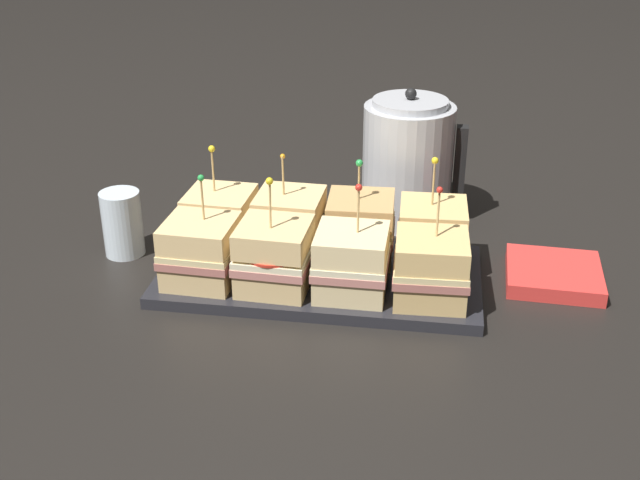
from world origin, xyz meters
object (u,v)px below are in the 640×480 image
(sandwich_back_center_right, at_px, (360,228))
(sandwich_front_center_left, at_px, (274,256))
(sandwich_front_center_right, at_px, (351,262))
(napkin_stack, at_px, (554,274))
(sandwich_back_far_left, at_px, (221,220))
(sandwich_back_far_right, at_px, (432,234))
(kettle_steel, at_px, (408,162))
(sandwich_front_far_right, at_px, (431,268))
(drinking_glass, at_px, (122,223))
(serving_platter, at_px, (320,276))
(sandwich_front_far_left, at_px, (201,251))
(sandwich_back_center_left, at_px, (290,224))

(sandwich_back_center_right, bearing_deg, sandwich_front_center_left, -134.83)
(sandwich_front_center_right, height_order, napkin_stack, sandwich_front_center_right)
(sandwich_back_far_left, distance_m, sandwich_back_far_right, 0.34)
(sandwich_front_center_left, distance_m, kettle_steel, 0.37)
(sandwich_front_center_right, relative_size, kettle_steel, 0.71)
(sandwich_back_far_left, relative_size, kettle_steel, 0.72)
(sandwich_front_far_right, distance_m, kettle_steel, 0.32)
(drinking_glass, bearing_deg, sandwich_front_center_right, -14.70)
(sandwich_front_far_right, distance_m, napkin_stack, 0.23)
(sandwich_back_far_right, bearing_deg, sandwich_front_center_left, -153.05)
(sandwich_front_center_right, relative_size, sandwich_front_far_right, 1.00)
(sandwich_front_center_left, relative_size, sandwich_back_far_left, 1.02)
(sandwich_front_center_left, height_order, kettle_steel, kettle_steel)
(serving_platter, relative_size, sandwich_back_far_right, 2.82)
(sandwich_back_center_right, bearing_deg, sandwich_front_far_right, -45.29)
(sandwich_front_center_left, bearing_deg, napkin_stack, 15.08)
(sandwich_back_far_left, bearing_deg, serving_platter, -18.12)
(sandwich_front_far_left, bearing_deg, serving_platter, 17.73)
(sandwich_back_far_left, relative_size, sandwich_back_center_right, 1.05)
(sandwich_back_center_right, height_order, drinking_glass, sandwich_back_center_right)
(sandwich_back_far_left, bearing_deg, napkin_stack, -0.17)
(sandwich_front_center_right, height_order, kettle_steel, kettle_steel)
(sandwich_back_center_left, xyz_separation_m, sandwich_back_far_right, (0.23, 0.00, -0.00))
(sandwich_front_center_left, xyz_separation_m, kettle_steel, (0.18, 0.32, 0.04))
(serving_platter, height_order, sandwich_front_far_left, sandwich_front_far_left)
(sandwich_back_center_left, height_order, napkin_stack, sandwich_back_center_left)
(drinking_glass, distance_m, napkin_stack, 0.70)
(sandwich_front_far_right, bearing_deg, drinking_glass, 168.39)
(serving_platter, bearing_deg, kettle_steel, 65.24)
(sandwich_back_far_left, height_order, napkin_stack, sandwich_back_far_left)
(sandwich_back_far_left, bearing_deg, sandwich_front_far_left, -90.25)
(sandwich_back_far_right, distance_m, drinking_glass, 0.51)
(sandwich_back_far_right, bearing_deg, sandwich_back_far_left, -179.80)
(sandwich_front_center_left, distance_m, sandwich_front_far_right, 0.23)
(sandwich_front_center_left, xyz_separation_m, sandwich_back_far_left, (-0.11, 0.11, -0.00))
(sandwich_front_far_left, distance_m, sandwich_back_far_right, 0.36)
(napkin_stack, bearing_deg, sandwich_back_center_right, 179.50)
(sandwich_back_center_left, bearing_deg, serving_platter, -44.63)
(sandwich_front_far_left, distance_m, sandwich_front_far_right, 0.34)
(sandwich_back_far_left, relative_size, napkin_stack, 1.16)
(sandwich_front_far_left, distance_m, sandwich_back_center_left, 0.16)
(napkin_stack, bearing_deg, kettle_steel, 140.03)
(napkin_stack, bearing_deg, sandwich_back_center_left, 179.70)
(serving_platter, bearing_deg, sandwich_back_far_right, 18.77)
(sandwich_front_center_right, height_order, sandwich_front_far_right, same)
(serving_platter, height_order, drinking_glass, drinking_glass)
(sandwich_front_far_right, bearing_deg, sandwich_back_center_left, 153.22)
(kettle_steel, bearing_deg, sandwich_front_far_right, -80.78)
(sandwich_front_far_left, relative_size, sandwich_front_far_right, 0.98)
(serving_platter, relative_size, sandwich_front_far_left, 2.94)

